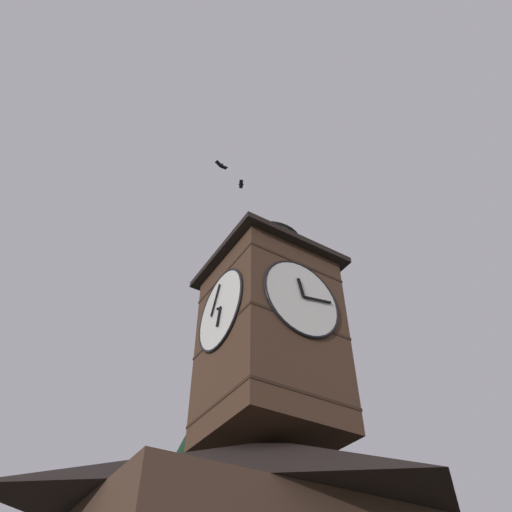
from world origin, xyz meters
The scene contains 3 objects.
clock_tower centered at (-1.79, -0.70, 12.35)m, with size 4.81×4.81×10.13m.
flying_bird_high centered at (-0.81, -1.44, 20.81)m, with size 0.41×0.55×0.14m.
flying_bird_low centered at (1.05, 0.05, 19.37)m, with size 0.63×0.27×0.14m.
Camera 1 is at (6.64, 12.02, 1.93)m, focal length 34.28 mm.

